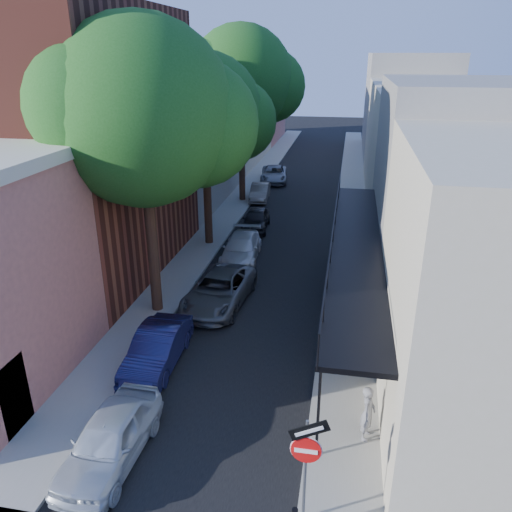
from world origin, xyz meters
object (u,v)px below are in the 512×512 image
at_px(oak_far, 249,81).
at_px(oak_near, 156,116).
at_px(parked_car_a, 110,439).
at_px(parked_car_f, 260,192).
at_px(parked_car_d, 241,248).
at_px(parked_car_g, 274,174).
at_px(parked_car_c, 219,290).
at_px(oak_mid, 213,115).
at_px(pedestrian, 368,413).
at_px(sign_post, 306,454).
at_px(parked_car_b, 157,348).
at_px(parked_car_e, 256,219).

bearing_deg(oak_far, oak_near, -90.04).
height_order(parked_car_a, parked_car_f, parked_car_a).
bearing_deg(oak_far, parked_car_a, -86.94).
xyz_separation_m(parked_car_d, parked_car_f, (-1.07, 11.41, -0.05)).
bearing_deg(oak_near, parked_car_f, 87.45).
xyz_separation_m(parked_car_d, parked_car_g, (-0.90, 17.13, -0.00)).
distance_m(oak_far, parked_car_c, 18.01).
relative_size(oak_mid, parked_car_c, 2.10).
relative_size(parked_car_g, pedestrian, 2.81).
bearing_deg(oak_far, parked_car_c, -83.13).
height_order(sign_post, parked_car_c, sign_post).
bearing_deg(parked_car_c, parked_car_b, -96.81).
relative_size(oak_mid, oak_far, 0.86).
distance_m(oak_far, parked_car_d, 13.68).
relative_size(sign_post, oak_mid, 0.29).
relative_size(sign_post, oak_near, 0.26).
bearing_deg(oak_mid, parked_car_a, -85.02).
bearing_deg(sign_post, parked_car_g, 99.83).
height_order(parked_car_d, parked_car_g, parked_car_d).
xyz_separation_m(oak_far, pedestrian, (7.95, -23.33, -7.32)).
bearing_deg(parked_car_c, parked_car_g, 97.31).
xyz_separation_m(parked_car_a, parked_car_d, (0.48, 14.07, -0.04)).
distance_m(oak_far, parked_car_a, 26.42).
height_order(parked_car_b, parked_car_e, parked_car_b).
xyz_separation_m(oak_near, parked_car_g, (0.94, 22.93, -7.24)).
bearing_deg(parked_car_f, parked_car_b, -93.45).
bearing_deg(parked_car_d, parked_car_f, 91.90).
distance_m(oak_mid, parked_car_a, 17.50).
bearing_deg(pedestrian, oak_near, 61.51).
height_order(oak_mid, parked_car_b, oak_mid).
bearing_deg(pedestrian, parked_car_d, 36.77).
xyz_separation_m(oak_near, parked_car_f, (0.77, 17.21, -7.29)).
relative_size(oak_near, parked_car_a, 2.85).
distance_m(oak_mid, parked_car_b, 13.57).
height_order(oak_mid, pedestrian, oak_mid).
distance_m(oak_mid, parked_car_e, 7.21).
bearing_deg(parked_car_a, parked_car_g, 92.36).
relative_size(oak_far, pedestrian, 7.32).
xyz_separation_m(oak_mid, pedestrian, (8.02, -14.30, -6.12)).
bearing_deg(oak_near, pedestrian, -38.45).
relative_size(oak_near, parked_car_c, 2.35).
distance_m(parked_car_b, pedestrian, 7.36).
relative_size(oak_near, parked_car_e, 3.07).
height_order(oak_far, parked_car_a, oak_far).
xyz_separation_m(parked_car_e, parked_car_f, (-0.92, 6.47, -0.04)).
height_order(parked_car_e, pedestrian, pedestrian).
bearing_deg(oak_far, parked_car_f, 14.94).
bearing_deg(parked_car_g, parked_car_e, -93.28).
bearing_deg(parked_car_g, parked_car_c, -94.12).
bearing_deg(parked_car_g, pedestrian, -83.27).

